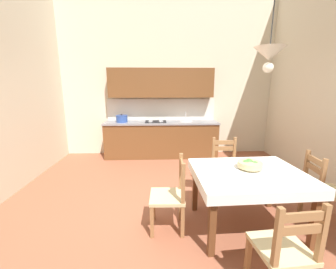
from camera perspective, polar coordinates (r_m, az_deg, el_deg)
name	(u,v)px	position (r m, az deg, el deg)	size (l,w,h in m)	color
ground_plane	(176,216)	(3.28, 2.25, -20.85)	(5.96, 6.42, 0.10)	#99563D
wall_back	(168,75)	(5.71, -0.01, 15.52)	(5.96, 0.12, 4.10)	beige
kitchen_cabinetry	(161,123)	(5.45, -1.83, 3.02)	(2.83, 0.63, 2.20)	brown
dining_table	(248,181)	(2.86, 20.50, -11.43)	(1.35, 1.11, 0.75)	brown
dining_chair_kitchen_side	(225,168)	(3.72, 14.98, -8.57)	(0.43, 0.43, 0.93)	#D1BC89
dining_chair_window_side	(322,190)	(3.52, 35.74, -11.90)	(0.47, 0.47, 0.93)	#D1BC89
dining_chair_tv_side	(171,196)	(2.75, 0.68, -15.97)	(0.43, 0.43, 0.93)	#D1BC89
dining_chair_camera_side	(284,251)	(2.22, 28.46, -25.46)	(0.45, 0.45, 0.93)	#D1BC89
fruit_bowl	(250,164)	(2.88, 20.88, -7.42)	(0.30, 0.30, 0.12)	tan
pendant_lamp	(269,55)	(2.61, 25.32, 18.64)	(0.32, 0.32, 0.80)	black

